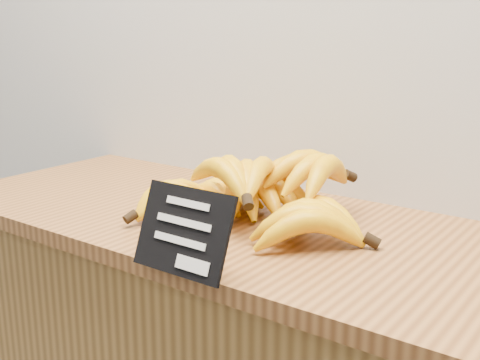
% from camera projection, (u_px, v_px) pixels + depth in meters
% --- Properties ---
extents(counter_top, '(1.37, 0.54, 0.03)m').
position_uv_depth(counter_top, '(255.00, 228.00, 1.15)').
color(counter_top, '#955F2E').
rests_on(counter_top, counter).
extents(chalkboard_sign, '(0.17, 0.05, 0.13)m').
position_uv_depth(chalkboard_sign, '(183.00, 231.00, 0.90)').
color(chalkboard_sign, black).
rests_on(chalkboard_sign, counter_top).
extents(banana_pile, '(0.53, 0.37, 0.13)m').
position_uv_depth(banana_pile, '(258.00, 193.00, 1.13)').
color(banana_pile, '#EEB109').
rests_on(banana_pile, counter_top).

